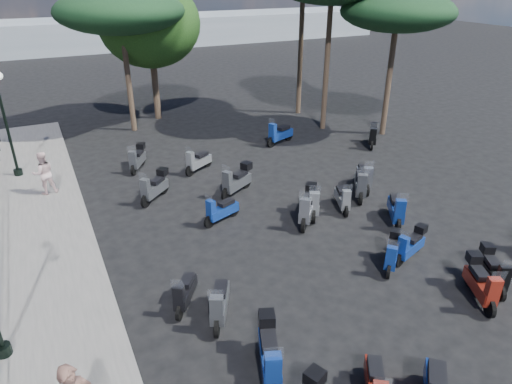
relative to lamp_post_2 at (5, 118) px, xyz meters
name	(u,v)px	position (x,y,z in m)	size (l,w,h in m)	color
ground	(308,279)	(7.07, -11.03, -2.54)	(120.00, 120.00, 0.00)	black
sidewalk	(48,280)	(0.57, -8.03, -2.47)	(3.00, 30.00, 0.15)	#605E5C
lamp_post_2	(5,118)	(0.00, 0.00, 0.00)	(0.54, 1.20, 4.19)	black
pedestrian_far	(44,173)	(0.95, -2.34, -1.57)	(0.80, 0.62, 1.64)	beige
scooter_2	(270,355)	(4.56, -13.50, -1.99)	(0.92, 1.73, 1.45)	black
scooter_3	(185,293)	(3.66, -10.61, -2.13)	(0.94, 1.29, 1.19)	black
scooter_4	(155,187)	(4.53, -4.39, -2.03)	(1.37, 1.27, 1.35)	black
scooter_5	(137,159)	(4.62, -1.24, -2.05)	(1.00, 1.46, 1.30)	black
scooter_9	(219,304)	(4.26, -11.45, -2.07)	(0.96, 1.55, 1.36)	black
scooter_10	(221,211)	(6.11, -7.01, -2.11)	(1.50, 0.74, 1.24)	black
scooter_11	(237,181)	(7.47, -5.25, -2.00)	(1.62, 1.07, 1.42)	black
scooter_14	(410,245)	(10.29, -11.49, -2.08)	(1.47, 0.72, 1.21)	black
scooter_15	(313,202)	(9.18, -7.93, -2.05)	(1.03, 1.58, 1.41)	black
scooter_16	(307,207)	(8.73, -8.27, -1.98)	(1.37, 1.53, 1.49)	black
scooter_17	(198,162)	(6.86, -2.59, -2.08)	(1.47, 0.97, 1.31)	black
scooter_19	(481,283)	(10.57, -13.71, -2.03)	(0.96, 1.58, 1.36)	black
scooter_20	(392,253)	(9.51, -11.57, -2.08)	(1.22, 1.16, 1.22)	black
scooter_21	(343,199)	(10.32, -8.08, -2.11)	(0.78, 1.47, 1.23)	black
scooter_22	(364,178)	(12.06, -7.07, -2.04)	(1.00, 1.65, 1.44)	black
scooter_23	(280,134)	(11.59, -1.12, -2.04)	(1.75, 0.87, 1.46)	black
scooter_25	(493,271)	(11.34, -13.46, -2.06)	(0.94, 1.45, 1.27)	black
scooter_27	(396,210)	(11.37, -9.65, -2.05)	(1.09, 1.56, 1.42)	black
scooter_28	(361,185)	(11.50, -7.56, -2.03)	(1.18, 1.58, 1.47)	black
scooter_29	(373,136)	(15.51, -3.33, -2.04)	(1.20, 1.37, 1.33)	black
broadleaf_tree	(149,24)	(7.39, 5.76, 2.60)	(5.38, 5.38, 7.44)	#38281E
pine_2	(120,11)	(5.65, 4.19, 3.38)	(6.17, 6.17, 7.02)	#38281E
pine_3	(398,12)	(17.16, -2.13, 3.40)	(5.33, 5.33, 6.90)	#38281E
distant_hills	(83,34)	(7.07, 33.97, -1.04)	(70.00, 8.00, 3.00)	gray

